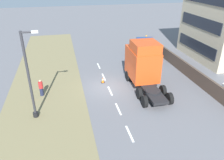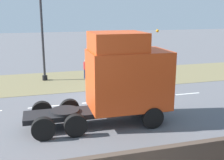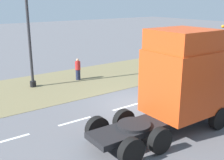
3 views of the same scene
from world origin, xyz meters
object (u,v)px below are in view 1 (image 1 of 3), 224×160
(lorry_cab, at_px, (143,64))
(pedestrian, at_px, (41,88))
(traffic_cone_lead, at_px, (103,80))
(flatbed_truck, at_px, (144,47))
(lamp_post, at_px, (31,82))

(lorry_cab, xyz_separation_m, pedestrian, (-9.77, 0.02, -1.50))
(traffic_cone_lead, bearing_deg, flatbed_truck, 42.14)
(flatbed_truck, bearing_deg, traffic_cone_lead, 52.53)
(flatbed_truck, height_order, traffic_cone_lead, flatbed_truck)
(pedestrian, xyz_separation_m, traffic_cone_lead, (5.99, 1.33, -0.50))
(flatbed_truck, relative_size, pedestrian, 3.63)
(lamp_post, xyz_separation_m, traffic_cone_lead, (6.22, 4.67, -2.78))
(flatbed_truck, xyz_separation_m, lamp_post, (-13.03, -10.83, 1.67))
(traffic_cone_lead, bearing_deg, lorry_cab, -19.58)
(lorry_cab, relative_size, flatbed_truck, 1.23)
(lamp_post, bearing_deg, flatbed_truck, 39.73)
(flatbed_truck, distance_m, lamp_post, 17.03)
(lorry_cab, bearing_deg, traffic_cone_lead, 161.46)
(lamp_post, bearing_deg, pedestrian, 86.01)
(lamp_post, relative_size, traffic_cone_lead, 11.77)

